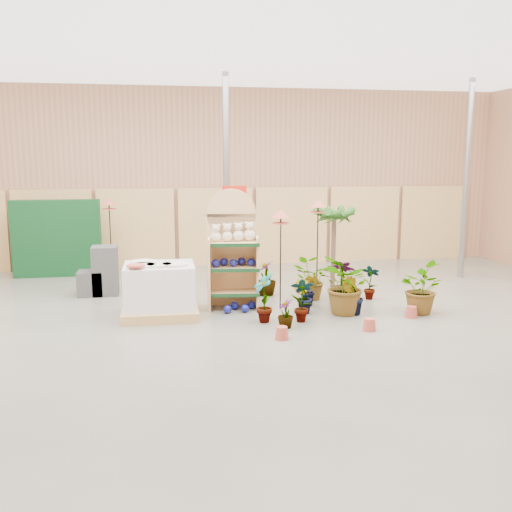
{
  "coord_description": "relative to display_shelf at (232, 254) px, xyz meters",
  "views": [
    {
      "loc": [
        -1.41,
        -8.58,
        2.8
      ],
      "look_at": [
        0.3,
        1.5,
        1.0
      ],
      "focal_mm": 40.0,
      "sensor_mm": 36.0,
      "label": 1
    }
  ],
  "objects": [
    {
      "name": "offer_sign",
      "position": [
        0.2,
        1.19,
        0.56
      ],
      "size": [
        0.5,
        0.08,
        2.2
      ],
      "color": "gray",
      "rests_on": "ground"
    },
    {
      "name": "potted_plant_5",
      "position": [
        1.43,
        -0.24,
        -0.7
      ],
      "size": [
        0.43,
        0.4,
        0.61
      ],
      "primitive_type": "imported",
      "rotation": [
        0.0,
        0.0,
        5.78
      ],
      "color": "#215215",
      "rests_on": "ground"
    },
    {
      "name": "bird_table_right",
      "position": [
        1.71,
        0.27,
        0.82
      ],
      "size": [
        0.34,
        0.34,
        1.97
      ],
      "color": "black",
      "rests_on": "ground"
    },
    {
      "name": "pallet_stack",
      "position": [
        -1.35,
        -0.48,
        -0.54
      ],
      "size": [
        1.32,
        1.1,
        0.98
      ],
      "rotation": [
        0.0,
        0.0,
        -0.01
      ],
      "color": "tan",
      "rests_on": "ground"
    },
    {
      "name": "potted_plant_10",
      "position": [
        3.25,
        -1.02,
        -0.55
      ],
      "size": [
        0.89,
        0.97,
        0.92
      ],
      "primitive_type": "imported",
      "rotation": [
        0.0,
        0.0,
        1.34
      ],
      "color": "#215215",
      "rests_on": "ground"
    },
    {
      "name": "potted_plant_9",
      "position": [
        2.04,
        -0.94,
        -0.67
      ],
      "size": [
        0.45,
        0.41,
        0.68
      ],
      "primitive_type": "imported",
      "rotation": [
        0.0,
        0.0,
        2.81
      ],
      "color": "#215215",
      "rests_on": "ground"
    },
    {
      "name": "trellis_stock",
      "position": [
        -3.7,
        3.41,
        -0.11
      ],
      "size": [
        2.0,
        0.3,
        1.8
      ],
      "primitive_type": "cube",
      "color": "#0C3B18",
      "rests_on": "ground"
    },
    {
      "name": "teddy_bears",
      "position": [
        0.03,
        -0.1,
        0.39
      ],
      "size": [
        0.82,
        0.22,
        0.35
      ],
      "color": "beige",
      "rests_on": "display_shelf"
    },
    {
      "name": "gazing_balls_floor",
      "position": [
        0.08,
        -0.38,
        -0.93
      ],
      "size": [
        0.63,
        0.39,
        0.15
      ],
      "color": "navy",
      "rests_on": "ground"
    },
    {
      "name": "potted_plant_7",
      "position": [
        0.69,
        -1.51,
        -0.77
      ],
      "size": [
        0.3,
        0.3,
        0.48
      ],
      "primitive_type": "imported",
      "rotation": [
        0.0,
        0.0,
        4.86
      ],
      "color": "#215215",
      "rests_on": "ground"
    },
    {
      "name": "gazing_balls_shelf",
      "position": [
        -0.0,
        -0.14,
        -0.14
      ],
      "size": [
        0.81,
        0.28,
        0.15
      ],
      "color": "navy",
      "rests_on": "display_shelf"
    },
    {
      "name": "potted_plant_3",
      "position": [
        2.05,
        -0.37,
        -0.56
      ],
      "size": [
        0.71,
        0.71,
        0.9
      ],
      "primitive_type": "imported",
      "rotation": [
        0.0,
        0.0,
        2.41
      ],
      "color": "#215215",
      "rests_on": "ground"
    },
    {
      "name": "room",
      "position": [
        0.1,
        -0.88,
        1.21
      ],
      "size": [
        15.2,
        12.1,
        4.7
      ],
      "color": "#5F5D53",
      "rests_on": "ground"
    },
    {
      "name": "potted_plant_4",
      "position": [
        2.75,
        0.06,
        -0.66
      ],
      "size": [
        0.45,
        0.43,
        0.7
      ],
      "primitive_type": "imported",
      "rotation": [
        0.0,
        0.0,
        2.46
      ],
      "color": "#215215",
      "rests_on": "ground"
    },
    {
      "name": "potted_plant_2",
      "position": [
        1.93,
        -0.92,
        -0.48
      ],
      "size": [
        0.88,
        1.0,
        1.06
      ],
      "primitive_type": "imported",
      "rotation": [
        0.0,
        0.0,
        4.76
      ],
      "color": "#215215",
      "rests_on": "ground"
    },
    {
      "name": "potted_plant_1",
      "position": [
        1.18,
        -0.7,
        -0.7
      ],
      "size": [
        0.43,
        0.42,
        0.61
      ],
      "primitive_type": "imported",
      "rotation": [
        0.0,
        0.0,
        2.49
      ],
      "color": "#215215",
      "rests_on": "ground"
    },
    {
      "name": "display_shelf",
      "position": [
        0.0,
        0.0,
        0.0
      ],
      "size": [
        0.99,
        0.7,
        2.2
      ],
      "rotation": [
        0.0,
        0.0,
        -0.13
      ],
      "color": "tan",
      "rests_on": "ground"
    },
    {
      "name": "charcoal_planters",
      "position": [
        -2.54,
        1.34,
        -0.59
      ],
      "size": [
        0.8,
        0.5,
        1.0
      ],
      "color": "#313131",
      "rests_on": "ground"
    },
    {
      "name": "potted_plant_8",
      "position": [
        1.04,
        -1.22,
        -0.62
      ],
      "size": [
        0.46,
        0.36,
        0.78
      ],
      "primitive_type": "imported",
      "rotation": [
        0.0,
        0.0,
        2.93
      ],
      "color": "#215215",
      "rests_on": "ground"
    },
    {
      "name": "potted_plant_0",
      "position": [
        0.39,
        -1.13,
        -0.57
      ],
      "size": [
        0.35,
        0.49,
        0.87
      ],
      "primitive_type": "imported",
      "rotation": [
        0.0,
        0.0,
        4.82
      ],
      "color": "#215215",
      "rests_on": "ground"
    },
    {
      "name": "palm",
      "position": [
        2.33,
        1.18,
        0.57
      ],
      "size": [
        0.7,
        0.7,
        1.84
      ],
      "color": "brown",
      "rests_on": "ground"
    },
    {
      "name": "bird_table_front",
      "position": [
        0.85,
        -0.32,
        0.7
      ],
      "size": [
        0.34,
        0.34,
        1.84
      ],
      "color": "black",
      "rests_on": "ground"
    },
    {
      "name": "bird_table_back",
      "position": [
        -2.41,
        2.54,
        0.74
      ],
      "size": [
        0.34,
        0.34,
        1.89
      ],
      "color": "black",
      "rests_on": "ground"
    },
    {
      "name": "potted_plant_11",
      "position": [
        0.78,
        0.73,
        -0.65
      ],
      "size": [
        0.48,
        0.48,
        0.72
      ],
      "primitive_type": "imported",
      "rotation": [
        0.0,
        0.0,
        4.51
      ],
      "color": "#215215",
      "rests_on": "ground"
    },
    {
      "name": "potted_plant_6",
      "position": [
        1.57,
        0.26,
        -0.61
      ],
      "size": [
        0.94,
        0.91,
        0.8
      ],
      "primitive_type": "imported",
      "rotation": [
        0.0,
        0.0,
        2.6
      ],
      "color": "#215215",
      "rests_on": "ground"
    }
  ]
}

